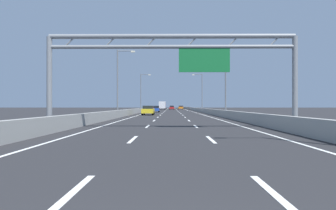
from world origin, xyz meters
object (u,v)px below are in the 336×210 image
(sign_gantry, at_px, (176,56))
(box_truck, at_px, (162,105))
(red_car, at_px, (172,108))
(yellow_car, at_px, (148,110))
(streetlamp_left_mid, at_px, (119,79))
(streetlamp_right_far, at_px, (201,90))
(blue_car, at_px, (155,109))
(orange_car, at_px, (181,107))
(streetlamp_right_mid, at_px, (224,79))
(streetlamp_left_far, at_px, (142,90))
(black_car, at_px, (172,107))

(sign_gantry, xyz_separation_m, box_truck, (-3.73, 98.98, -3.19))
(sign_gantry, bearing_deg, red_car, 90.07)
(yellow_car, distance_m, box_truck, 68.60)
(streetlamp_left_mid, height_order, yellow_car, streetlamp_left_mid)
(streetlamp_right_far, relative_size, yellow_car, 2.04)
(blue_car, bearing_deg, yellow_car, -90.42)
(streetlamp_right_far, relative_size, orange_car, 2.12)
(streetlamp_right_mid, bearing_deg, blue_car, 112.04)
(red_car, bearing_deg, yellow_car, -93.42)
(sign_gantry, height_order, box_truck, sign_gantry)
(streetlamp_right_mid, distance_m, blue_car, 30.03)
(streetlamp_left_far, relative_size, yellow_car, 2.04)
(streetlamp_right_mid, bearing_deg, streetlamp_left_mid, 180.00)
(streetlamp_left_mid, bearing_deg, streetlamp_right_far, 66.37)
(streetlamp_right_mid, xyz_separation_m, black_car, (-7.32, 93.80, -4.63))
(streetlamp_left_far, bearing_deg, streetlamp_left_mid, -90.00)
(black_car, height_order, orange_car, black_car)
(streetlamp_right_far, bearing_deg, orange_car, 94.60)
(streetlamp_left_mid, bearing_deg, yellow_car, 61.43)
(sign_gantry, relative_size, yellow_car, 3.61)
(streetlamp_right_mid, bearing_deg, streetlamp_right_far, 90.00)
(blue_car, xyz_separation_m, yellow_car, (-0.15, -20.80, 0.02))
(streetlamp_right_mid, bearing_deg, black_car, 94.46)
(streetlamp_right_mid, bearing_deg, sign_gantry, -106.88)
(black_car, height_order, blue_car, blue_car)
(streetlamp_left_far, bearing_deg, streetlamp_right_far, 0.00)
(blue_car, xyz_separation_m, orange_car, (7.41, 52.87, -0.00))
(streetlamp_left_mid, relative_size, red_car, 2.03)
(black_car, xyz_separation_m, red_car, (0.01, -20.42, -0.01))
(streetlamp_left_far, distance_m, red_car, 40.26)
(streetlamp_left_mid, xyz_separation_m, orange_car, (11.21, 80.37, -4.65))
(blue_car, height_order, red_car, blue_car)
(streetlamp_left_mid, distance_m, blue_car, 28.15)
(yellow_car, bearing_deg, streetlamp_left_mid, -118.57)
(streetlamp_left_mid, relative_size, streetlamp_right_mid, 1.00)
(streetlamp_right_far, distance_m, black_car, 60.30)
(streetlamp_left_mid, distance_m, orange_car, 81.28)
(yellow_car, relative_size, box_truck, 0.52)
(blue_car, bearing_deg, streetlamp_left_mid, -97.86)
(streetlamp_right_far, distance_m, yellow_car, 30.01)
(streetlamp_left_mid, distance_m, yellow_car, 8.92)
(yellow_car, xyz_separation_m, box_truck, (0.37, 68.59, 0.89))
(streetlamp_right_far, xyz_separation_m, box_truck, (-10.91, 41.17, -3.73))
(blue_car, bearing_deg, sign_gantry, -85.59)
(streetlamp_left_far, height_order, black_car, streetlamp_left_far)
(streetlamp_left_mid, bearing_deg, box_truck, 86.95)
(streetlamp_left_mid, height_order, red_car, streetlamp_left_mid)
(sign_gantry, bearing_deg, streetlamp_left_far, 97.63)
(streetlamp_left_mid, height_order, box_truck, streetlamp_left_mid)
(streetlamp_left_far, relative_size, red_car, 2.03)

